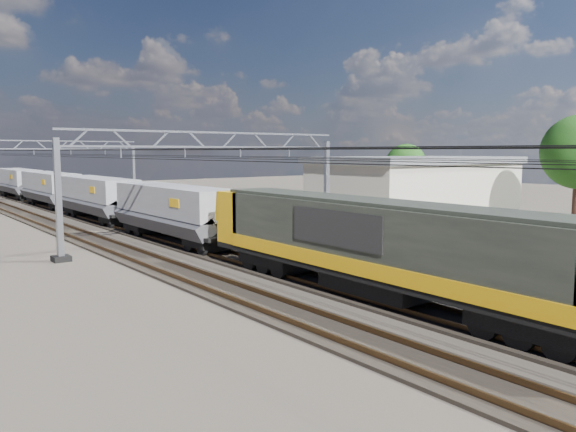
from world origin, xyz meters
TOP-DOWN VIEW (x-y plane):
  - ground at (0.00, 0.00)m, footprint 160.00×160.00m
  - track_outer_west at (-6.00, 0.00)m, footprint 2.60×140.00m
  - track_loco at (-2.00, 0.00)m, footprint 2.60×140.00m
  - track_inner_east at (2.00, 0.00)m, footprint 2.60×140.00m
  - track_outer_east at (6.00, 0.00)m, footprint 2.60×140.00m
  - catenary_gantry_mid at (0.00, 4.00)m, footprint 19.90×0.90m
  - catenary_gantry_far at (0.00, 40.00)m, footprint 19.90×0.90m
  - overhead_wires at (0.00, 8.00)m, footprint 12.03×140.00m
  - locomotive at (-2.00, -11.96)m, footprint 2.76×21.10m
  - hopper_wagon_lead at (-2.00, 5.74)m, footprint 3.38×13.00m
  - hopper_wagon_mid at (-2.00, 19.94)m, footprint 3.38×13.00m
  - hopper_wagon_third at (-2.00, 34.14)m, footprint 3.38×13.00m
  - hopper_wagon_fourth at (-2.00, 48.34)m, footprint 3.38×13.00m
  - industrial_shed at (22.00, 6.00)m, footprint 18.60×10.60m
  - tree_far at (30.32, 13.79)m, footprint 5.03×4.63m

SIDE VIEW (x-z plane):
  - ground at x=0.00m, z-range 0.00..0.00m
  - track_outer_west at x=-6.00m, z-range -0.08..0.22m
  - track_loco at x=-2.00m, z-range -0.08..0.22m
  - track_inner_east at x=2.00m, z-range -0.08..0.22m
  - track_outer_east at x=6.00m, z-range -0.08..0.22m
  - hopper_wagon_lead at x=-2.00m, z-range 0.60..3.86m
  - hopper_wagon_mid at x=-2.00m, z-range 0.60..3.86m
  - hopper_wagon_third at x=-2.00m, z-range 0.60..3.86m
  - hopper_wagon_fourth at x=-2.00m, z-range 0.60..3.86m
  - locomotive at x=-2.00m, z-range 0.52..4.14m
  - industrial_shed at x=22.00m, z-range 0.03..5.43m
  - catenary_gantry_mid at x=0.00m, z-range 0.35..7.46m
  - catenary_gantry_far at x=0.00m, z-range 0.35..7.46m
  - tree_far at x=30.32m, z-range 0.91..7.62m
  - overhead_wires at x=0.00m, z-range 5.48..6.02m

